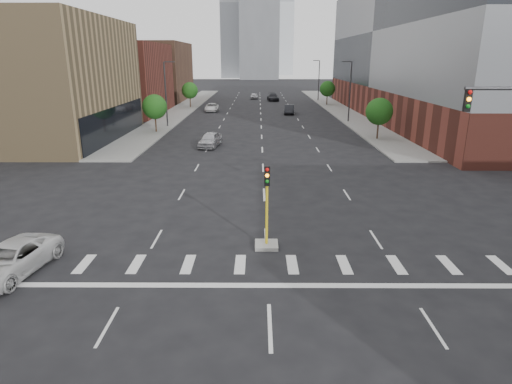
{
  "coord_description": "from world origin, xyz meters",
  "views": [
    {
      "loc": [
        -0.44,
        -11.53,
        9.44
      ],
      "look_at": [
        -0.56,
        10.64,
        2.5
      ],
      "focal_mm": 30.0,
      "sensor_mm": 36.0,
      "label": 1
    }
  ],
  "objects_px": {
    "car_deep_right": "(273,97)",
    "car_near_left": "(210,140)",
    "car_distant": "(254,96)",
    "car_far_left": "(212,107)",
    "parked_minivan": "(10,260)",
    "car_mid_right": "(289,109)",
    "median_traffic_signal": "(267,230)"
  },
  "relations": [
    {
      "from": "car_far_left",
      "to": "car_deep_right",
      "type": "distance_m",
      "value": 23.83
    },
    {
      "from": "car_mid_right",
      "to": "car_deep_right",
      "type": "bearing_deg",
      "value": 99.86
    },
    {
      "from": "median_traffic_signal",
      "to": "car_mid_right",
      "type": "height_order",
      "value": "median_traffic_signal"
    },
    {
      "from": "car_deep_right",
      "to": "car_near_left",
      "type": "bearing_deg",
      "value": -104.12
    },
    {
      "from": "car_near_left",
      "to": "car_distant",
      "type": "height_order",
      "value": "car_near_left"
    },
    {
      "from": "car_mid_right",
      "to": "car_deep_right",
      "type": "relative_size",
      "value": 0.83
    },
    {
      "from": "car_far_left",
      "to": "car_deep_right",
      "type": "height_order",
      "value": "car_deep_right"
    },
    {
      "from": "car_near_left",
      "to": "parked_minivan",
      "type": "distance_m",
      "value": 30.11
    },
    {
      "from": "car_distant",
      "to": "parked_minivan",
      "type": "relative_size",
      "value": 0.82
    },
    {
      "from": "car_mid_right",
      "to": "car_distant",
      "type": "relative_size",
      "value": 1.13
    },
    {
      "from": "car_mid_right",
      "to": "car_far_left",
      "type": "height_order",
      "value": "car_mid_right"
    },
    {
      "from": "car_deep_right",
      "to": "car_distant",
      "type": "bearing_deg",
      "value": 125.43
    },
    {
      "from": "median_traffic_signal",
      "to": "car_near_left",
      "type": "distance_m",
      "value": 27.19
    },
    {
      "from": "car_deep_right",
      "to": "median_traffic_signal",
      "type": "bearing_deg",
      "value": -97.02
    },
    {
      "from": "car_far_left",
      "to": "car_mid_right",
      "type": "bearing_deg",
      "value": -17.87
    },
    {
      "from": "car_far_left",
      "to": "car_deep_right",
      "type": "relative_size",
      "value": 0.91
    },
    {
      "from": "car_near_left",
      "to": "car_distant",
      "type": "bearing_deg",
      "value": 94.95
    },
    {
      "from": "car_far_left",
      "to": "car_near_left",
      "type": "bearing_deg",
      "value": -87.0
    },
    {
      "from": "car_distant",
      "to": "car_near_left",
      "type": "bearing_deg",
      "value": -94.28
    },
    {
      "from": "car_deep_right",
      "to": "parked_minivan",
      "type": "height_order",
      "value": "car_deep_right"
    },
    {
      "from": "car_far_left",
      "to": "car_distant",
      "type": "relative_size",
      "value": 1.24
    },
    {
      "from": "median_traffic_signal",
      "to": "parked_minivan",
      "type": "xyz_separation_m",
      "value": [
        -11.7,
        -2.97,
        -0.26
      ]
    },
    {
      "from": "car_near_left",
      "to": "car_distant",
      "type": "relative_size",
      "value": 1.13
    },
    {
      "from": "car_near_left",
      "to": "car_deep_right",
      "type": "height_order",
      "value": "car_deep_right"
    },
    {
      "from": "car_deep_right",
      "to": "car_distant",
      "type": "height_order",
      "value": "car_deep_right"
    },
    {
      "from": "median_traffic_signal",
      "to": "car_mid_right",
      "type": "bearing_deg",
      "value": 84.84
    },
    {
      "from": "median_traffic_signal",
      "to": "car_far_left",
      "type": "height_order",
      "value": "median_traffic_signal"
    },
    {
      "from": "car_mid_right",
      "to": "parked_minivan",
      "type": "bearing_deg",
      "value": -100.92
    },
    {
      "from": "car_near_left",
      "to": "car_far_left",
      "type": "bearing_deg",
      "value": 104.74
    },
    {
      "from": "median_traffic_signal",
      "to": "car_distant",
      "type": "distance_m",
      "value": 85.84
    },
    {
      "from": "parked_minivan",
      "to": "car_mid_right",
      "type": "bearing_deg",
      "value": 83.8
    },
    {
      "from": "car_distant",
      "to": "median_traffic_signal",
      "type": "bearing_deg",
      "value": -89.11
    }
  ]
}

